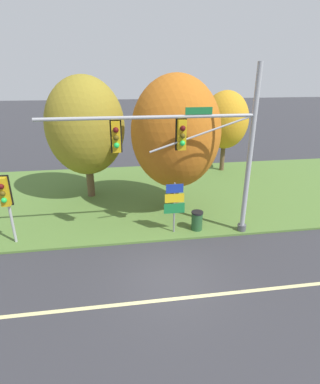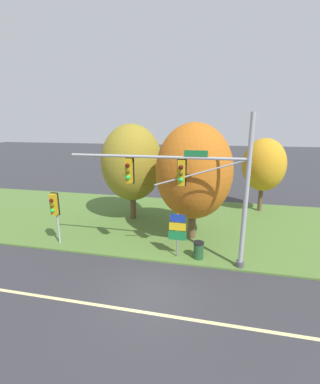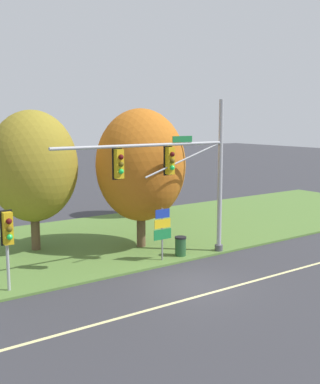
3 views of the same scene
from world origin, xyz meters
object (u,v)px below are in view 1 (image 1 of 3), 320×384
(pedestrian_signal_near_kerb, at_px, (5,196))
(tree_left_of_mast, at_px, (176,133))
(tree_nearest_road, at_px, (85,127))
(tree_behind_signpost, at_px, (225,120))
(route_sign_post, at_px, (174,202))
(traffic_signal_mast, at_px, (196,145))
(trash_bin, at_px, (197,220))

(pedestrian_signal_near_kerb, distance_m, tree_left_of_mast, 8.32)
(pedestrian_signal_near_kerb, xyz_separation_m, tree_nearest_road, (3.00, 5.17, 1.91))
(pedestrian_signal_near_kerb, xyz_separation_m, tree_behind_signpost, (12.62, 8.99, 1.50))
(route_sign_post, distance_m, tree_nearest_road, 7.13)
(traffic_signal_mast, distance_m, tree_nearest_road, 7.37)
(tree_left_of_mast, relative_size, trash_bin, 7.55)
(route_sign_post, relative_size, tree_left_of_mast, 0.35)
(route_sign_post, xyz_separation_m, trash_bin, (1.13, 0.08, -1.05))
(trash_bin, bearing_deg, tree_left_of_mast, 103.10)
(tree_nearest_road, bearing_deg, pedestrian_signal_near_kerb, -120.10)
(tree_left_of_mast, bearing_deg, tree_behind_signpost, 52.05)
(tree_left_of_mast, bearing_deg, tree_nearest_road, 151.46)
(trash_bin, bearing_deg, tree_behind_signpost, 63.88)
(tree_nearest_road, height_order, tree_behind_signpost, tree_nearest_road)
(tree_left_of_mast, height_order, tree_behind_signpost, tree_left_of_mast)
(tree_nearest_road, bearing_deg, trash_bin, -44.04)
(route_sign_post, distance_m, tree_left_of_mast, 3.77)
(tree_behind_signpost, bearing_deg, trash_bin, -116.12)
(route_sign_post, distance_m, trash_bin, 1.55)
(route_sign_post, relative_size, trash_bin, 2.64)
(route_sign_post, height_order, tree_nearest_road, tree_nearest_road)
(route_sign_post, relative_size, tree_nearest_road, 0.35)
(pedestrian_signal_near_kerb, height_order, trash_bin, pedestrian_signal_near_kerb)
(tree_nearest_road, height_order, trash_bin, tree_nearest_road)
(tree_nearest_road, bearing_deg, traffic_signal_mast, -48.14)
(traffic_signal_mast, height_order, route_sign_post, traffic_signal_mast)
(tree_left_of_mast, bearing_deg, pedestrian_signal_near_kerb, -161.02)
(traffic_signal_mast, relative_size, pedestrian_signal_near_kerb, 2.84)
(traffic_signal_mast, bearing_deg, trash_bin, 50.69)
(tree_nearest_road, relative_size, tree_left_of_mast, 0.99)
(tree_left_of_mast, relative_size, tree_behind_signpost, 1.20)
(tree_behind_signpost, xyz_separation_m, trash_bin, (-4.37, -8.90, -3.31))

